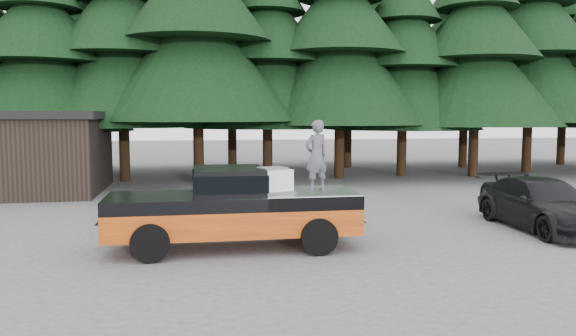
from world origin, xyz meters
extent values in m
plane|color=#4A4A4D|center=(0.00, 0.00, 0.00)|extent=(120.00, 120.00, 0.00)
cube|color=black|center=(-0.52, 0.80, 1.62)|extent=(1.66, 1.90, 0.59)
cube|color=white|center=(0.49, 0.56, 1.60)|extent=(0.96, 0.87, 0.54)
imported|color=#4F4F56|center=(1.57, 0.73, 2.18)|extent=(0.73, 0.62, 1.70)
imported|color=black|center=(8.17, 1.56, 0.70)|extent=(2.12, 4.88, 1.40)
camera|label=1|loc=(-1.39, -12.29, 3.13)|focal=35.00mm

